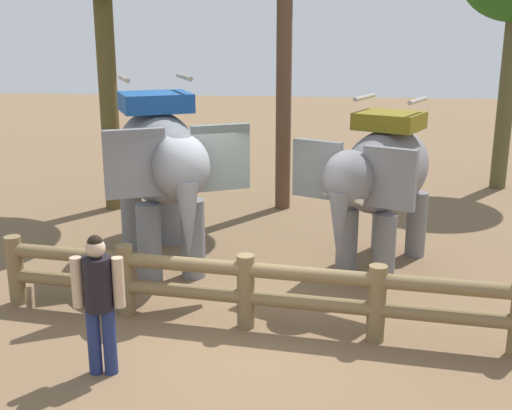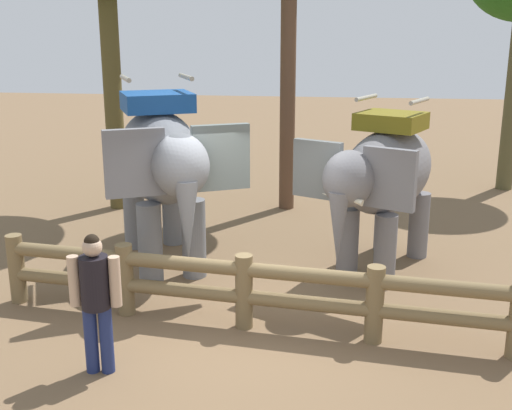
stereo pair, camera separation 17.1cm
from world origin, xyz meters
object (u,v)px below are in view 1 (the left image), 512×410
at_px(log_fence, 246,286).
at_px(elephant_near_left, 161,163).
at_px(tourist_woman_in_black, 99,295).
at_px(elephant_center, 382,176).

height_order(log_fence, elephant_near_left, elephant_near_left).
bearing_deg(elephant_near_left, tourist_woman_in_black, -87.44).
bearing_deg(tourist_woman_in_black, log_fence, 42.26).
height_order(elephant_near_left, elephant_center, elephant_near_left).
distance_m(log_fence, tourist_woman_in_black, 2.11).
bearing_deg(elephant_center, elephant_near_left, -176.27).
bearing_deg(elephant_near_left, elephant_center, 3.73).
bearing_deg(elephant_near_left, log_fence, -52.13).
height_order(log_fence, elephant_center, elephant_center).
distance_m(log_fence, elephant_near_left, 3.01).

